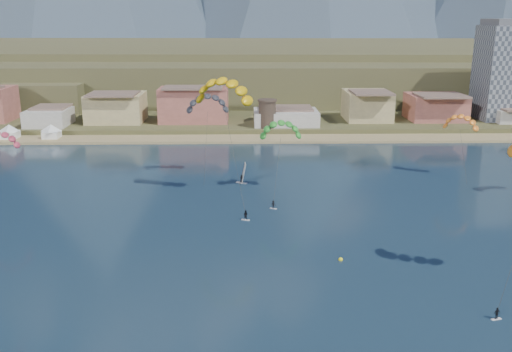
# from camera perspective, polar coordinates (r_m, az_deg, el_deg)

# --- Properties ---
(ground) EXTENTS (2400.00, 2400.00, 0.00)m
(ground) POSITION_cam_1_polar(r_m,az_deg,el_deg) (65.43, 0.57, -16.35)
(ground) COLOR #0D1F2F
(ground) RESTS_ON ground
(beach) EXTENTS (2200.00, 12.00, 0.90)m
(beach) POSITION_cam_1_polar(r_m,az_deg,el_deg) (164.98, -0.51, 3.82)
(beach) COLOR tan
(beach) RESTS_ON ground
(land) EXTENTS (2200.00, 900.00, 4.00)m
(land) POSITION_cam_1_polar(r_m,az_deg,el_deg) (616.27, -0.99, 12.71)
(land) COLOR brown
(land) RESTS_ON ground
(foothills) EXTENTS (940.00, 210.00, 18.00)m
(foothills) POSITION_cam_1_polar(r_m,az_deg,el_deg) (289.91, 3.72, 10.81)
(foothills) COLOR brown
(foothills) RESTS_ON ground
(town) EXTENTS (400.00, 24.00, 12.00)m
(town) POSITION_cam_1_polar(r_m,az_deg,el_deg) (183.35, -13.27, 7.08)
(town) COLOR beige
(town) RESTS_ON ground
(apartment_tower) EXTENTS (20.00, 16.00, 32.00)m
(apartment_tower) POSITION_cam_1_polar(r_m,az_deg,el_deg) (203.47, 24.48, 9.73)
(apartment_tower) COLOR gray
(apartment_tower) RESTS_ON ground
(watchtower) EXTENTS (5.82, 5.82, 8.60)m
(watchtower) POSITION_cam_1_polar(r_m,az_deg,el_deg) (171.80, 1.14, 6.38)
(watchtower) COLOR #47382D
(watchtower) RESTS_ON ground
(kitesurfer_yellow) EXTENTS (12.67, 18.07, 26.19)m
(kitesurfer_yellow) POSITION_cam_1_polar(r_m,az_deg,el_deg) (108.01, -3.33, 9.00)
(kitesurfer_yellow) COLOR silver
(kitesurfer_yellow) RESTS_ON ground
(kitesurfer_green) EXTENTS (8.92, 13.00, 17.07)m
(kitesurfer_green) POSITION_cam_1_polar(r_m,az_deg,el_deg) (112.59, 2.53, 4.97)
(kitesurfer_green) COLOR silver
(kitesurfer_green) RESTS_ON ground
(distant_kite_dark) EXTENTS (9.99, 6.35, 20.32)m
(distant_kite_dark) POSITION_cam_1_polar(r_m,az_deg,el_deg) (123.56, -4.95, 7.68)
(distant_kite_dark) COLOR #262626
(distant_kite_dark) RESTS_ON ground
(distant_kite_orange) EXTENTS (8.36, 7.48, 15.89)m
(distant_kite_orange) POSITION_cam_1_polar(r_m,az_deg,el_deg) (132.39, 20.08, 5.41)
(distant_kite_orange) COLOR #262626
(distant_kite_orange) RESTS_ON ground
(windsurfer) EXTENTS (2.76, 2.81, 4.43)m
(windsurfer) POSITION_cam_1_polar(r_m,az_deg,el_deg) (121.50, -1.39, -0.08)
(windsurfer) COLOR silver
(windsurfer) RESTS_ON ground
(buoy) EXTENTS (0.67, 0.67, 0.67)m
(buoy) POSITION_cam_1_polar(r_m,az_deg,el_deg) (85.19, 8.58, -8.38)
(buoy) COLOR yellow
(buoy) RESTS_ON ground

